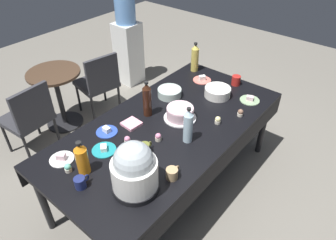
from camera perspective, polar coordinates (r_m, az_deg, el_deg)
ground at (r=3.14m, az=0.00°, el=-11.75°), size 9.00×9.00×0.00m
potluck_table at (r=2.66m, az=0.00°, el=-1.93°), size 2.20×1.10×0.75m
frosted_layer_cake at (r=2.66m, az=2.27°, el=1.26°), size 0.29×0.29×0.12m
slow_cooker at (r=1.99m, az=-6.29°, el=-9.16°), size 0.32×0.32×0.39m
glass_salad_bowl at (r=2.98m, az=0.28°, el=5.14°), size 0.23×0.23×0.08m
ceramic_snack_bowl at (r=3.01m, az=9.20°, el=5.18°), size 0.25×0.25×0.09m
dessert_plate_white at (r=2.42m, az=-19.19°, el=-6.76°), size 0.18×0.18×0.05m
dessert_plate_sage at (r=3.02m, az=14.97°, el=3.69°), size 0.19×0.19×0.05m
dessert_plate_coral at (r=3.27m, az=6.35°, el=7.54°), size 0.19×0.19×0.05m
dessert_plate_teal at (r=2.42m, az=-11.83°, el=-5.37°), size 0.19×0.19×0.04m
dessert_plate_cobalt at (r=2.59m, az=-11.33°, el=-2.03°), size 0.18×0.18×0.05m
cupcake_lemon at (r=2.44m, az=-7.57°, el=-3.72°), size 0.05×0.05×0.07m
cupcake_mint at (r=2.44m, az=-1.84°, el=-3.21°), size 0.05×0.05×0.07m
cupcake_berry at (r=2.78m, az=13.31°, el=1.30°), size 0.05×0.05×0.07m
cupcake_cocoa at (r=2.31m, az=-18.13°, el=-8.47°), size 0.05×0.05×0.07m
cupcake_rose at (r=2.65m, az=9.25°, el=-0.04°), size 0.05×0.05×0.07m
soda_bottle_ginger_ale at (r=3.40m, az=5.03°, el=11.44°), size 0.08×0.08×0.32m
soda_bottle_orange_juice at (r=2.21m, az=-15.73°, el=-6.91°), size 0.09×0.09×0.27m
soda_bottle_cola at (r=2.66m, az=-3.94°, el=3.76°), size 0.08×0.08×0.34m
soda_bottle_water at (r=2.37m, az=3.76°, el=-1.11°), size 0.07×0.07×0.32m
coffee_mug_navy at (r=2.17m, az=-15.99°, el=-11.11°), size 0.12×0.08×0.08m
coffee_mug_red at (r=3.24m, az=12.57°, el=7.23°), size 0.13×0.09×0.10m
coffee_mug_olive at (r=2.34m, az=-4.29°, el=-5.24°), size 0.12×0.08×0.08m
coffee_mug_tan at (r=2.15m, az=0.78°, el=-9.91°), size 0.12×0.08×0.08m
paper_napkin_stack at (r=2.63m, az=-6.81°, el=-0.69°), size 0.15×0.15×0.02m
maroon_chair_left at (r=3.48m, az=-24.45°, el=0.73°), size 0.48×0.48×0.85m
maroon_chair_right at (r=3.86m, az=-12.75°, el=7.08°), size 0.51×0.51×0.85m
round_cafe_table at (r=3.82m, az=-19.93°, el=5.47°), size 0.60×0.60×0.72m
water_cooler at (r=4.55m, az=-7.48°, el=13.77°), size 0.32×0.32×1.24m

